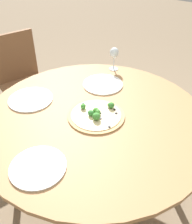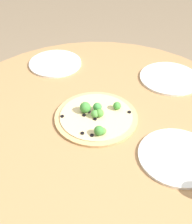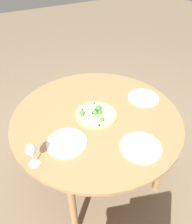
# 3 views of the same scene
# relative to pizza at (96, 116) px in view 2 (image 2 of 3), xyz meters

# --- Properties ---
(ground_plane) EXTENTS (12.00, 12.00, 0.00)m
(ground_plane) POSITION_rel_pizza_xyz_m (0.01, 0.00, -0.76)
(ground_plane) COLOR #847056
(dining_table) EXTENTS (1.29, 1.29, 0.75)m
(dining_table) POSITION_rel_pizza_xyz_m (0.01, 0.00, -0.08)
(dining_table) COLOR #A87A4C
(dining_table) RESTS_ON ground_plane
(pizza) EXTENTS (0.32, 0.32, 0.06)m
(pizza) POSITION_rel_pizza_xyz_m (0.00, 0.00, 0.00)
(pizza) COLOR tan
(pizza) RESTS_ON dining_table
(plate_near) EXTENTS (0.27, 0.27, 0.01)m
(plate_near) POSITION_rel_pizza_xyz_m (0.16, -0.31, -0.01)
(plate_near) COLOR white
(plate_near) RESTS_ON dining_table
(plate_far) EXTENTS (0.26, 0.26, 0.01)m
(plate_far) POSITION_rel_pizza_xyz_m (-0.00, 0.46, -0.01)
(plate_far) COLOR white
(plate_far) RESTS_ON dining_table
(plate_side) EXTENTS (0.27, 0.27, 0.01)m
(plate_side) POSITION_rel_pizza_xyz_m (0.43, 0.10, -0.01)
(plate_side) COLOR white
(plate_side) RESTS_ON dining_table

